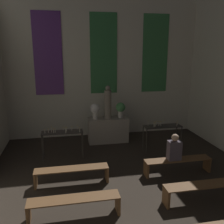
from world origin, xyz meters
name	(u,v)px	position (x,y,z in m)	size (l,w,h in m)	color
wall_back	(104,67)	(0.00, 9.95, 2.76)	(7.76, 0.16, 5.46)	beige
altar	(108,130)	(0.00, 8.98, 0.46)	(1.49, 0.62, 0.92)	gray
statue	(108,103)	(0.00, 8.98, 1.50)	(0.26, 0.26, 1.24)	gray
flower_vase_left	(95,109)	(-0.48, 8.98, 1.29)	(0.36, 0.36, 0.58)	beige
flower_vase_right	(121,108)	(0.48, 8.98, 1.29)	(0.36, 0.36, 0.58)	beige
candle_rack_left	(62,135)	(-1.70, 7.79, 0.76)	(1.31, 0.45, 1.08)	#332D28
candle_rack_right	(162,129)	(1.69, 7.79, 0.76)	(1.31, 0.45, 1.06)	#332D28
pew_third_left	(74,203)	(-1.48, 4.69, 0.32)	(1.90, 0.36, 0.44)	brown
pew_third_right	(204,189)	(1.48, 4.69, 0.32)	(1.90, 0.36, 0.44)	brown
pew_back_left	(72,172)	(-1.48, 6.07, 0.32)	(1.90, 0.36, 0.44)	brown
pew_back_right	(178,163)	(1.48, 6.07, 0.32)	(1.90, 0.36, 0.44)	brown
person_seated	(174,148)	(1.35, 6.07, 0.76)	(0.36, 0.24, 0.75)	#564C56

